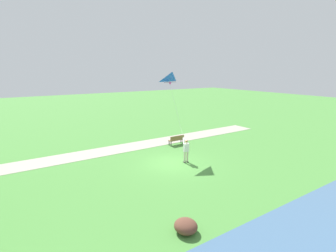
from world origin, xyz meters
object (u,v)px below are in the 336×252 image
(park_bench_near_walkway, at_px, (177,139))
(lakeside_shrub, at_px, (186,226))
(person_kite_flyer, at_px, (186,149))
(flying_kite, at_px, (172,78))

(park_bench_near_walkway, relative_size, lakeside_shrub, 1.44)
(person_kite_flyer, relative_size, park_bench_near_walkway, 1.22)
(person_kite_flyer, xyz_separation_m, park_bench_near_walkway, (4.14, -2.05, -0.54))
(park_bench_near_walkway, bearing_deg, lakeside_shrub, 146.72)
(flying_kite, relative_size, park_bench_near_walkway, 3.23)
(person_kite_flyer, bearing_deg, lakeside_shrub, 142.95)
(park_bench_near_walkway, height_order, lakeside_shrub, park_bench_near_walkway)
(flying_kite, distance_m, lakeside_shrub, 11.88)
(person_kite_flyer, distance_m, flying_kite, 5.53)
(flying_kite, bearing_deg, person_kite_flyer, 174.07)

